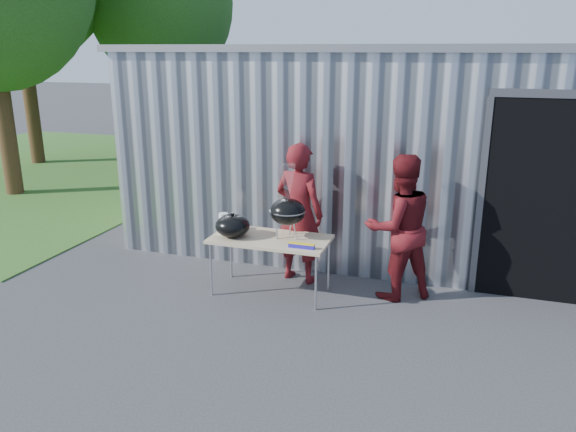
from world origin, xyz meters
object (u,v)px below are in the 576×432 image
(folding_table, at_px, (270,241))
(kettle_grill, at_px, (288,206))
(person_cook, at_px, (299,213))
(person_bystander, at_px, (399,227))

(folding_table, xyz_separation_m, kettle_grill, (0.20, 0.08, 0.46))
(folding_table, xyz_separation_m, person_cook, (0.22, 0.53, 0.24))
(person_cook, distance_m, person_bystander, 1.34)
(kettle_grill, relative_size, person_cook, 0.50)
(folding_table, xyz_separation_m, person_bystander, (1.56, 0.40, 0.21))
(person_bystander, bearing_deg, person_cook, -39.02)
(person_cook, bearing_deg, folding_table, 81.27)
(kettle_grill, xyz_separation_m, person_cook, (0.01, 0.45, -0.22))
(kettle_grill, height_order, person_cook, person_cook)
(person_cook, relative_size, person_bystander, 1.03)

